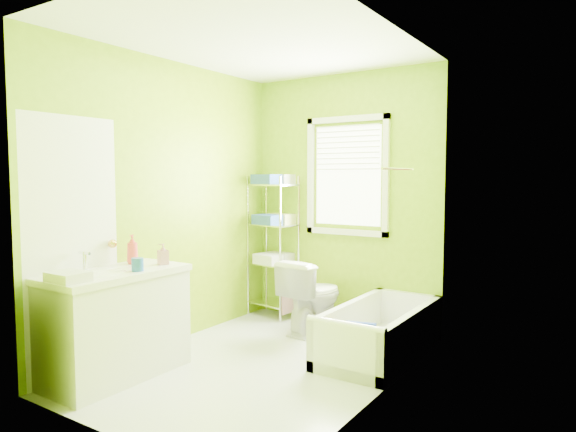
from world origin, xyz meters
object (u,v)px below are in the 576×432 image
Objects in this scene: toilet at (312,295)px; vanity at (115,321)px; bathtub at (378,339)px; wire_shelf_unit at (275,230)px.

toilet is 0.67× the size of vanity.
toilet is at bearing 69.60° from vanity.
bathtub is at bearing 166.27° from toilet.
toilet reaches higher than bathtub.
wire_shelf_unit reaches higher than toilet.
wire_shelf_unit is (-1.48, 0.57, 0.81)m from bathtub.
wire_shelf_unit reaches higher than vanity.
wire_shelf_unit reaches higher than bathtub.
toilet is 1.95m from vanity.
wire_shelf_unit is (-0.65, 0.28, 0.59)m from toilet.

